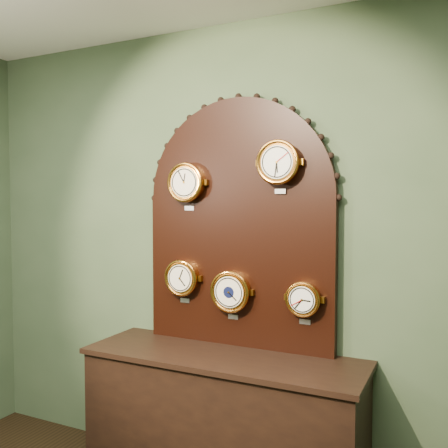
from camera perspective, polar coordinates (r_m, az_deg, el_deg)
The scene contains 8 objects.
wall_back at distance 3.04m, azimuth 2.05°, elevation -3.17°, with size 4.00×4.00×0.00m, color #41553A.
shop_counter at distance 3.08m, azimuth -0.18°, elevation -22.52°, with size 1.60×0.50×0.80m, color black.
display_board at distance 2.98m, azimuth 1.67°, elevation 1.05°, with size 1.26×0.06×1.53m.
roman_clock at distance 3.07m, azimuth -4.36°, elevation 4.80°, with size 0.25×0.08×0.30m.
arabic_clock at distance 2.82m, azimuth 6.34°, elevation 7.10°, with size 0.26×0.08×0.30m.
hygrometer at distance 3.13m, azimuth -4.85°, elevation -6.21°, with size 0.23×0.08×0.28m.
barometer at distance 2.98m, azimuth 0.80°, elevation -7.81°, with size 0.25×0.08×0.30m.
tide_clock at distance 2.83m, azimuth 9.19°, elevation -8.55°, with size 0.20×0.08×0.25m.
Camera 1 is at (1.22, -0.27, 1.72)m, focal length 39.48 mm.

